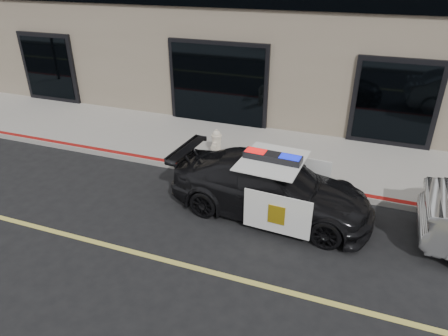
% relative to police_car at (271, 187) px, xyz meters
% --- Properties ---
extents(ground, '(120.00, 120.00, 0.00)m').
position_rel_police_car_xyz_m(ground, '(-2.04, -2.32, -0.66)').
color(ground, black).
rests_on(ground, ground).
extents(sidewalk_n, '(60.00, 3.50, 0.15)m').
position_rel_police_car_xyz_m(sidewalk_n, '(-2.04, 2.93, -0.59)').
color(sidewalk_n, gray).
rests_on(sidewalk_n, ground).
extents(police_car, '(2.41, 4.74, 1.47)m').
position_rel_police_car_xyz_m(police_car, '(0.00, 0.00, 0.00)').
color(police_car, black).
rests_on(police_car, ground).
extents(fire_hydrant, '(0.35, 0.49, 0.77)m').
position_rel_police_car_xyz_m(fire_hydrant, '(-2.12, 2.12, -0.15)').
color(fire_hydrant, beige).
rests_on(fire_hydrant, sidewalk_n).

